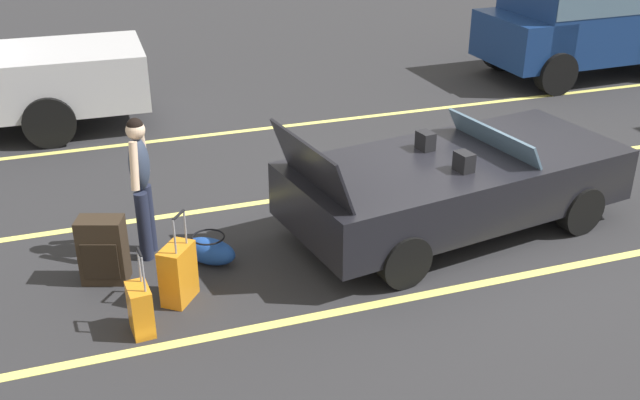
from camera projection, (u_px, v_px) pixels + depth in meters
ground_plane at (451, 227)px, 9.10m from camera, size 80.00×80.00×0.00m
lot_line_near at (507, 279)px, 8.01m from camera, size 18.00×0.12×0.01m
lot_line_mid at (403, 182)px, 10.32m from camera, size 18.00×0.12×0.01m
lot_line_far at (337, 120)px, 12.62m from camera, size 18.00×0.12×0.01m
convertible_car at (468, 180)px, 8.93m from camera, size 4.36×2.40×1.53m
suitcase_large_black at (103, 250)px, 7.83m from camera, size 0.54×0.42×0.74m
suitcase_medium_bright at (178, 273)px, 7.52m from camera, size 0.43×0.46×1.01m
suitcase_small_carryon at (140, 309)px, 7.04m from camera, size 0.23×0.36×0.88m
duffel_bag at (209, 250)px, 8.26m from camera, size 0.68×0.65×0.34m
traveler_person at (141, 180)px, 8.10m from camera, size 0.31×0.60×1.65m
parked_pickup_truck_far at (587, 20)px, 14.64m from camera, size 5.06×2.20×2.10m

